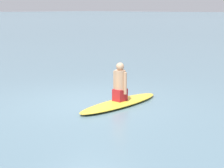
% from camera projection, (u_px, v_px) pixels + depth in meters
% --- Properties ---
extents(ground_plane, '(400.00, 400.00, 0.00)m').
position_uv_depth(ground_plane, '(88.00, 102.00, 9.51)').
color(ground_plane, slate).
extents(surfboard, '(0.65, 2.67, 0.12)m').
position_uv_depth(surfboard, '(120.00, 103.00, 9.22)').
color(surfboard, gold).
rests_on(surfboard, ground).
extents(person_paddler, '(0.40, 0.30, 0.91)m').
position_uv_depth(person_paddler, '(120.00, 84.00, 9.13)').
color(person_paddler, '#A51E23').
rests_on(person_paddler, surfboard).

